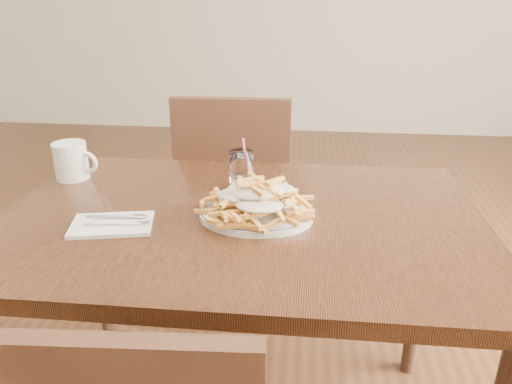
# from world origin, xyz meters

# --- Properties ---
(table) EXTENTS (1.20, 0.80, 0.75)m
(table) POSITION_xyz_m (0.00, 0.00, 0.67)
(table) COLOR black
(table) RESTS_ON ground
(chair_far) EXTENTS (0.43, 0.43, 0.92)m
(chair_far) POSITION_xyz_m (-0.11, 0.68, 0.52)
(chair_far) COLOR #321B10
(chair_far) RESTS_ON ground
(fries_plate) EXTENTS (0.33, 0.30, 0.02)m
(fries_plate) POSITION_xyz_m (0.04, -0.02, 0.76)
(fries_plate) COLOR white
(fries_plate) RESTS_ON table
(loaded_fries) EXTENTS (0.28, 0.23, 0.08)m
(loaded_fries) POSITION_xyz_m (0.04, -0.02, 0.81)
(loaded_fries) COLOR gold
(loaded_fries) RESTS_ON fries_plate
(napkin) EXTENTS (0.21, 0.16, 0.01)m
(napkin) POSITION_xyz_m (-0.29, -0.10, 0.75)
(napkin) COLOR silver
(napkin) RESTS_ON table
(cutlery) EXTENTS (0.17, 0.08, 0.01)m
(cutlery) POSITION_xyz_m (-0.29, -0.09, 0.76)
(cutlery) COLOR silver
(cutlery) RESTS_ON napkin
(water_glass) EXTENTS (0.07, 0.07, 0.15)m
(water_glass) POSITION_xyz_m (-0.02, 0.17, 0.80)
(water_glass) COLOR white
(water_glass) RESTS_ON table
(coffee_mug) EXTENTS (0.14, 0.10, 0.11)m
(coffee_mug) POSITION_xyz_m (-0.52, 0.20, 0.80)
(coffee_mug) COLOR white
(coffee_mug) RESTS_ON table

